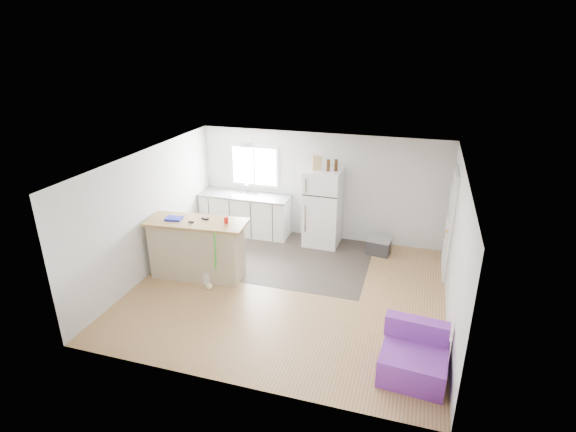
# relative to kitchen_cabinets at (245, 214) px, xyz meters

# --- Properties ---
(room) EXTENTS (5.51, 5.01, 2.41)m
(room) POSITION_rel_kitchen_cabinets_xyz_m (1.69, -2.17, 0.72)
(room) COLOR olive
(room) RESTS_ON ground
(vinyl_zone) EXTENTS (4.05, 2.50, 0.00)m
(vinyl_zone) POSITION_rel_kitchen_cabinets_xyz_m (0.97, -0.92, -0.48)
(vinyl_zone) COLOR #2E2822
(vinyl_zone) RESTS_ON floor
(window) EXTENTS (1.18, 0.06, 0.98)m
(window) POSITION_rel_kitchen_cabinets_xyz_m (0.14, 0.31, 1.07)
(window) COLOR white
(window) RESTS_ON back_wall
(interior_door) EXTENTS (0.11, 0.92, 2.10)m
(interior_door) POSITION_rel_kitchen_cabinets_xyz_m (4.42, -0.62, 0.54)
(interior_door) COLOR white
(interior_door) RESTS_ON right_wall
(ceiling_fixture) EXTENTS (0.30, 0.30, 0.07)m
(ceiling_fixture) POSITION_rel_kitchen_cabinets_xyz_m (0.49, -0.97, 1.88)
(ceiling_fixture) COLOR white
(ceiling_fixture) RESTS_ON ceiling
(kitchen_cabinets) EXTENTS (2.12, 0.66, 1.23)m
(kitchen_cabinets) POSITION_rel_kitchen_cabinets_xyz_m (0.00, 0.00, 0.00)
(kitchen_cabinets) COLOR white
(kitchen_cabinets) RESTS_ON floor
(peninsula) EXTENTS (1.92, 0.87, 1.14)m
(peninsula) POSITION_rel_kitchen_cabinets_xyz_m (-0.10, -2.15, 0.10)
(peninsula) COLOR #C8B991
(peninsula) RESTS_ON floor
(refrigerator) EXTENTS (0.76, 0.73, 1.70)m
(refrigerator) POSITION_rel_kitchen_cabinets_xyz_m (1.84, -0.04, 0.37)
(refrigerator) COLOR white
(refrigerator) RESTS_ON floor
(cooler) EXTENTS (0.53, 0.40, 0.37)m
(cooler) POSITION_rel_kitchen_cabinets_xyz_m (3.11, -0.21, -0.29)
(cooler) COLOR #2A2A2D
(cooler) RESTS_ON floor
(purple_seat) EXTENTS (0.93, 0.88, 0.71)m
(purple_seat) POSITION_rel_kitchen_cabinets_xyz_m (3.96, -3.76, -0.22)
(purple_seat) COLOR purple
(purple_seat) RESTS_ON floor
(cleaner_jug) EXTENTS (0.13, 0.10, 0.28)m
(cleaner_jug) POSITION_rel_kitchen_cabinets_xyz_m (0.19, -2.39, -0.36)
(cleaner_jug) COLOR silver
(cleaner_jug) RESTS_ON floor
(mop) EXTENTS (0.27, 0.32, 1.18)m
(mop) POSITION_rel_kitchen_cabinets_xyz_m (0.34, -2.53, -0.25)
(mop) COLOR green
(mop) RESTS_ON floor
(red_cup) EXTENTS (0.10, 0.10, 0.12)m
(red_cup) POSITION_rel_kitchen_cabinets_xyz_m (0.50, -2.09, 0.72)
(red_cup) COLOR red
(red_cup) RESTS_ON peninsula
(blue_tray) EXTENTS (0.33, 0.26, 0.04)m
(blue_tray) POSITION_rel_kitchen_cabinets_xyz_m (-0.51, -2.20, 0.68)
(blue_tray) COLOR #131DB7
(blue_tray) RESTS_ON peninsula
(tool_a) EXTENTS (0.15, 0.08, 0.03)m
(tool_a) POSITION_rel_kitchen_cabinets_xyz_m (0.05, -2.04, 0.68)
(tool_a) COLOR black
(tool_a) RESTS_ON peninsula
(tool_b) EXTENTS (0.11, 0.06, 0.03)m
(tool_b) POSITION_rel_kitchen_cabinets_xyz_m (-0.13, -2.25, 0.68)
(tool_b) COLOR black
(tool_b) RESTS_ON peninsula
(cardboard_box) EXTENTS (0.22, 0.16, 0.30)m
(cardboard_box) POSITION_rel_kitchen_cabinets_xyz_m (1.69, -0.07, 1.37)
(cardboard_box) COLOR tan
(cardboard_box) RESTS_ON refrigerator
(bottle_left) EXTENTS (0.08, 0.08, 0.25)m
(bottle_left) POSITION_rel_kitchen_cabinets_xyz_m (1.94, -0.11, 1.34)
(bottle_left) COLOR #3B200A
(bottle_left) RESTS_ON refrigerator
(bottle_right) EXTENTS (0.09, 0.09, 0.25)m
(bottle_right) POSITION_rel_kitchen_cabinets_xyz_m (2.09, -0.05, 1.34)
(bottle_right) COLOR #3B200A
(bottle_right) RESTS_ON refrigerator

